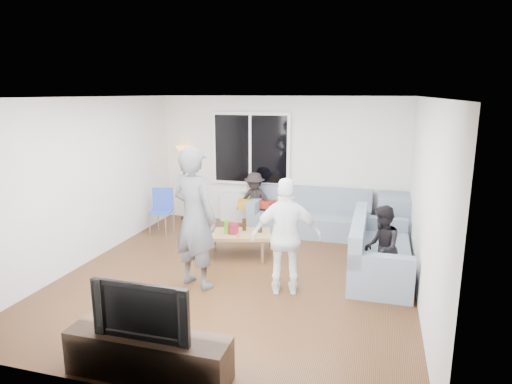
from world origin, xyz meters
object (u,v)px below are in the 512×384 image
(coffee_table, at_px, (237,244))
(player_left, at_px, (195,218))
(sofa_back_section, at_px, (309,212))
(side_chair, at_px, (161,212))
(tv_console, at_px, (148,355))
(television, at_px, (145,307))
(spectator_right, at_px, (382,248))
(spectator_back, at_px, (254,201))
(player_right, at_px, (287,237))
(sofa_right_section, at_px, (381,246))
(floor_lamp, at_px, (184,183))

(coffee_table, height_order, player_left, player_left)
(sofa_back_section, relative_size, side_chair, 2.67)
(tv_console, bearing_deg, television, 0.00)
(spectator_right, bearing_deg, player_left, -78.81)
(side_chair, height_order, spectator_back, spectator_back)
(player_right, relative_size, tv_console, 0.99)
(spectator_back, xyz_separation_m, tv_console, (0.33, -4.80, -0.35))
(side_chair, bearing_deg, spectator_right, -33.92)
(sofa_back_section, distance_m, television, 4.84)
(sofa_right_section, relative_size, spectator_right, 1.70)
(spectator_right, xyz_separation_m, spectator_back, (-2.43, 2.18, -0.02))
(side_chair, relative_size, television, 0.89)
(floor_lamp, xyz_separation_m, player_left, (1.59, -3.07, 0.21))
(player_left, bearing_deg, coffee_table, -78.92)
(sofa_right_section, xyz_separation_m, spectator_right, (0.00, -0.54, 0.16))
(coffee_table, relative_size, player_right, 0.69)
(floor_lamp, xyz_separation_m, player_right, (2.84, -2.95, 0.01))
(sofa_back_section, xyz_separation_m, sofa_right_section, (1.33, -1.61, 0.00))
(sofa_back_section, height_order, floor_lamp, floor_lamp)
(sofa_back_section, xyz_separation_m, player_right, (0.11, -2.63, 0.37))
(player_right, relative_size, spectator_right, 1.35)
(floor_lamp, xyz_separation_m, spectator_right, (4.07, -2.46, -0.19))
(spectator_right, distance_m, spectator_back, 3.27)
(sofa_back_section, relative_size, sofa_right_section, 1.15)
(coffee_table, distance_m, television, 3.31)
(coffee_table, height_order, side_chair, side_chair)
(spectator_right, bearing_deg, spectator_back, -134.33)
(spectator_back, bearing_deg, sofa_back_section, 4.10)
(coffee_table, distance_m, player_right, 1.66)
(sofa_back_section, relative_size, floor_lamp, 1.47)
(sofa_right_section, height_order, tv_console, sofa_right_section)
(television, bearing_deg, player_right, 67.57)
(player_right, distance_m, television, 2.31)
(player_right, distance_m, tv_console, 2.38)
(coffee_table, xyz_separation_m, spectator_back, (-0.14, 1.54, 0.37))
(player_left, relative_size, player_right, 1.24)
(floor_lamp, xyz_separation_m, spectator_back, (1.64, -0.28, -0.21))
(side_chair, relative_size, player_left, 0.44)
(spectator_right, bearing_deg, television, -41.27)
(tv_console, bearing_deg, side_chair, 116.06)
(player_left, xyz_separation_m, television, (0.38, -2.02, -0.27))
(sofa_right_section, distance_m, floor_lamp, 4.52)
(side_chair, bearing_deg, floor_lamp, 75.01)
(floor_lamp, bearing_deg, television, -68.88)
(floor_lamp, bearing_deg, tv_console, -68.88)
(side_chair, xyz_separation_m, floor_lamp, (0.00, 1.07, 0.35))
(spectator_back, distance_m, tv_console, 4.82)
(spectator_back, relative_size, television, 1.17)
(sofa_right_section, xyz_separation_m, side_chair, (-4.07, 0.86, 0.01))
(coffee_table, relative_size, tv_console, 0.69)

